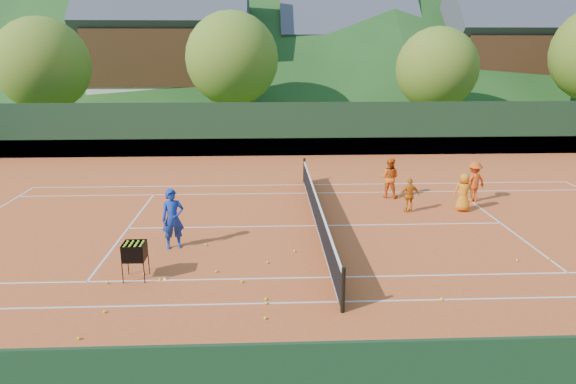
{
  "coord_description": "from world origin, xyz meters",
  "views": [
    {
      "loc": [
        -1.71,
        -16.52,
        5.86
      ],
      "look_at": [
        -0.99,
        0.0,
        1.23
      ],
      "focal_mm": 32.0,
      "sensor_mm": 36.0,
      "label": 1
    }
  ],
  "objects_px": {
    "ball_hopper": "(135,252)",
    "tennis_net": "(317,212)",
    "chalet_mid": "(346,58)",
    "chalet_left": "(170,51)",
    "chalet_right": "(508,56)",
    "student_d": "(474,182)",
    "coach": "(173,219)",
    "student_b": "(410,195)",
    "student_a": "(389,178)",
    "student_c": "(463,192)"
  },
  "relations": [
    {
      "from": "chalet_mid",
      "to": "tennis_net",
      "type": "bearing_deg",
      "value": -100.01
    },
    {
      "from": "student_b",
      "to": "student_d",
      "type": "xyz_separation_m",
      "value": [
        2.89,
        1.27,
        0.16
      ]
    },
    {
      "from": "student_b",
      "to": "tennis_net",
      "type": "distance_m",
      "value": 3.81
    },
    {
      "from": "student_d",
      "to": "tennis_net",
      "type": "xyz_separation_m",
      "value": [
        -6.43,
        -2.66,
        -0.3
      ]
    },
    {
      "from": "coach",
      "to": "chalet_left",
      "type": "xyz_separation_m",
      "value": [
        -5.47,
        31.81,
        4.71
      ]
    },
    {
      "from": "student_a",
      "to": "tennis_net",
      "type": "xyz_separation_m",
      "value": [
        -3.24,
        -3.35,
        -0.32
      ]
    },
    {
      "from": "ball_hopper",
      "to": "student_a",
      "type": "bearing_deg",
      "value": 41.07
    },
    {
      "from": "student_b",
      "to": "tennis_net",
      "type": "xyz_separation_m",
      "value": [
        -3.54,
        -1.39,
        -0.14
      ]
    },
    {
      "from": "chalet_mid",
      "to": "student_d",
      "type": "bearing_deg",
      "value": -89.21
    },
    {
      "from": "coach",
      "to": "chalet_mid",
      "type": "xyz_separation_m",
      "value": [
        10.53,
        35.81,
        4.05
      ]
    },
    {
      "from": "student_d",
      "to": "ball_hopper",
      "type": "height_order",
      "value": "student_d"
    },
    {
      "from": "coach",
      "to": "student_a",
      "type": "distance_m",
      "value": 9.33
    },
    {
      "from": "student_c",
      "to": "student_d",
      "type": "xyz_separation_m",
      "value": [
        0.87,
        1.24,
        0.08
      ]
    },
    {
      "from": "coach",
      "to": "student_a",
      "type": "bearing_deg",
      "value": 16.35
    },
    {
      "from": "student_d",
      "to": "chalet_mid",
      "type": "xyz_separation_m",
      "value": [
        -0.43,
        31.34,
        4.17
      ]
    },
    {
      "from": "tennis_net",
      "to": "chalet_right",
      "type": "height_order",
      "value": "chalet_right"
    },
    {
      "from": "student_d",
      "to": "tennis_net",
      "type": "height_order",
      "value": "student_d"
    },
    {
      "from": "coach",
      "to": "student_c",
      "type": "bearing_deg",
      "value": 0.56
    },
    {
      "from": "chalet_mid",
      "to": "chalet_right",
      "type": "distance_m",
      "value": 14.56
    },
    {
      "from": "student_a",
      "to": "tennis_net",
      "type": "distance_m",
      "value": 4.67
    },
    {
      "from": "ball_hopper",
      "to": "chalet_left",
      "type": "height_order",
      "value": "chalet_left"
    },
    {
      "from": "chalet_mid",
      "to": "student_a",
      "type": "bearing_deg",
      "value": -95.14
    },
    {
      "from": "chalet_left",
      "to": "tennis_net",
      "type": "bearing_deg",
      "value": -71.57
    },
    {
      "from": "chalet_mid",
      "to": "student_b",
      "type": "bearing_deg",
      "value": -94.31
    },
    {
      "from": "student_b",
      "to": "student_d",
      "type": "bearing_deg",
      "value": -161.13
    },
    {
      "from": "student_c",
      "to": "student_d",
      "type": "distance_m",
      "value": 1.51
    },
    {
      "from": "coach",
      "to": "chalet_mid",
      "type": "relative_size",
      "value": 0.15
    },
    {
      "from": "student_d",
      "to": "chalet_left",
      "type": "xyz_separation_m",
      "value": [
        -16.43,
        27.34,
        4.83
      ]
    },
    {
      "from": "student_c",
      "to": "chalet_left",
      "type": "xyz_separation_m",
      "value": [
        -15.56,
        28.57,
        4.9
      ]
    },
    {
      "from": "student_c",
      "to": "chalet_mid",
      "type": "distance_m",
      "value": 32.85
    },
    {
      "from": "student_c",
      "to": "chalet_mid",
      "type": "height_order",
      "value": "chalet_mid"
    },
    {
      "from": "student_d",
      "to": "chalet_mid",
      "type": "bearing_deg",
      "value": -106.86
    },
    {
      "from": "chalet_mid",
      "to": "chalet_right",
      "type": "bearing_deg",
      "value": -15.95
    },
    {
      "from": "student_a",
      "to": "tennis_net",
      "type": "height_order",
      "value": "student_a"
    },
    {
      "from": "student_a",
      "to": "chalet_mid",
      "type": "height_order",
      "value": "chalet_mid"
    },
    {
      "from": "student_d",
      "to": "tennis_net",
      "type": "distance_m",
      "value": 6.97
    },
    {
      "from": "chalet_left",
      "to": "chalet_right",
      "type": "height_order",
      "value": "chalet_left"
    },
    {
      "from": "student_d",
      "to": "ball_hopper",
      "type": "bearing_deg",
      "value": 12.14
    },
    {
      "from": "coach",
      "to": "ball_hopper",
      "type": "relative_size",
      "value": 1.84
    },
    {
      "from": "coach",
      "to": "student_b",
      "type": "height_order",
      "value": "coach"
    },
    {
      "from": "ball_hopper",
      "to": "tennis_net",
      "type": "bearing_deg",
      "value": 37.58
    },
    {
      "from": "chalet_right",
      "to": "student_b",
      "type": "bearing_deg",
      "value": -119.91
    },
    {
      "from": "coach",
      "to": "chalet_left",
      "type": "height_order",
      "value": "chalet_left"
    },
    {
      "from": "student_c",
      "to": "student_a",
      "type": "bearing_deg",
      "value": -32.94
    },
    {
      "from": "student_d",
      "to": "chalet_right",
      "type": "relative_size",
      "value": 0.13
    },
    {
      "from": "coach",
      "to": "chalet_right",
      "type": "relative_size",
      "value": 0.15
    },
    {
      "from": "student_b",
      "to": "ball_hopper",
      "type": "relative_size",
      "value": 1.28
    },
    {
      "from": "chalet_left",
      "to": "chalet_right",
      "type": "xyz_separation_m",
      "value": [
        30.0,
        0.0,
        -0.39
      ]
    },
    {
      "from": "chalet_left",
      "to": "student_c",
      "type": "bearing_deg",
      "value": -61.42
    },
    {
      "from": "chalet_right",
      "to": "student_d",
      "type": "bearing_deg",
      "value": -116.4
    }
  ]
}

